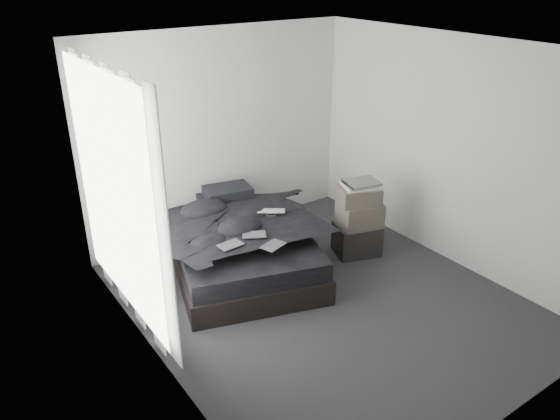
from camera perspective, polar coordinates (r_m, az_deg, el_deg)
floor at (r=5.90m, az=4.52°, el=-9.33°), size 3.60×4.20×0.01m
ceiling at (r=4.93m, az=5.57°, el=16.51°), size 3.60×4.20×0.01m
wall_back at (r=6.92m, az=-6.25°, el=7.87°), size 3.60×0.01×2.60m
wall_front at (r=4.08m, az=24.25°, el=-7.07°), size 3.60×0.01×2.60m
wall_left at (r=4.44m, az=-13.24°, el=-2.74°), size 0.01×4.20×2.60m
wall_right at (r=6.52m, az=17.35°, el=5.79°), size 0.01×4.20×2.60m
window_left at (r=5.20m, az=-16.94°, el=1.63°), size 0.02×2.00×2.30m
curtain_left at (r=5.24m, az=-16.34°, el=1.06°), size 0.06×2.12×2.48m
bed at (r=6.35m, az=-3.97°, el=-5.19°), size 2.03×2.34×0.27m
mattress at (r=6.23m, az=-4.03°, el=-3.27°), size 1.95×2.27×0.21m
duvet at (r=6.08m, az=-3.99°, el=-1.64°), size 1.90×2.06×0.23m
pillow_lower at (r=6.82m, az=-6.03°, el=0.88°), size 0.69×0.56×0.13m
pillow_upper at (r=6.76m, az=-5.49°, el=1.90°), size 0.62×0.49×0.13m
laptop at (r=6.20m, az=-0.95°, el=0.26°), size 0.38×0.35×0.03m
comic_a at (r=5.57m, az=-5.23°, el=-2.98°), size 0.26×0.18×0.01m
comic_b at (r=5.75m, az=-2.74°, el=-1.89°), size 0.30×0.27×0.01m
comic_c at (r=5.53m, az=-0.71°, el=-2.95°), size 0.29×0.23×0.01m
side_stand at (r=5.99m, az=-14.39°, el=-6.12°), size 0.41×0.41×0.60m
papers at (r=5.84m, az=-14.59°, el=-3.53°), size 0.29×0.26×0.01m
floor_books at (r=6.28m, az=-9.72°, el=-6.53°), size 0.17×0.22×0.14m
box_lower at (r=6.73m, az=8.02°, el=-2.99°), size 0.62×0.55×0.38m
box_mid at (r=6.57m, az=8.32°, el=-0.42°), size 0.57×0.49×0.29m
box_upper at (r=6.47m, az=8.24°, el=1.57°), size 0.57×0.52×0.20m
art_book_white at (r=6.43m, az=8.39°, el=2.56°), size 0.47×0.43×0.04m
art_book_snake at (r=6.41m, az=8.55°, el=2.85°), size 0.44×0.38×0.04m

